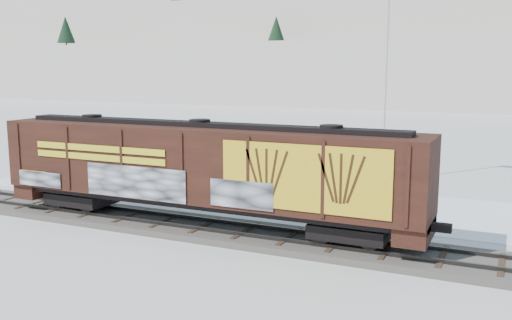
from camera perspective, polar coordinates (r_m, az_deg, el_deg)
The scene contains 9 objects.
ground at distance 24.43m, azimuth -1.04°, elevation -7.74°, with size 500.00×500.00×0.00m, color white.
rail_track at distance 24.39m, azimuth -1.04°, elevation -7.41°, with size 50.00×3.40×0.43m.
parking_strip at distance 31.11m, azimuth 5.02°, elevation -4.04°, with size 40.00×8.00×0.03m, color white.
hillside at distance 161.30m, azimuth 21.61°, elevation 11.12°, with size 360.00×110.00×93.00m.
hopper_railcar at distance 24.75m, azimuth -5.57°, elevation -0.66°, with size 19.50×3.06×4.41m.
flagpole at distance 36.41m, azimuth 12.94°, elevation 5.38°, with size 2.30×0.90×12.85m.
car_silver at distance 32.33m, azimuth -0.32°, elevation -2.25°, with size 1.60×3.97×1.35m, color #B9BCC1.
car_white at distance 32.57m, azimuth -2.00°, elevation -2.16°, with size 1.44×4.13×1.36m, color white.
car_dark at distance 29.12m, azimuth 8.93°, elevation -3.66°, with size 1.86×4.58×1.33m, color black.
Camera 1 is at (10.23, -21.02, 7.10)m, focal length 40.00 mm.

